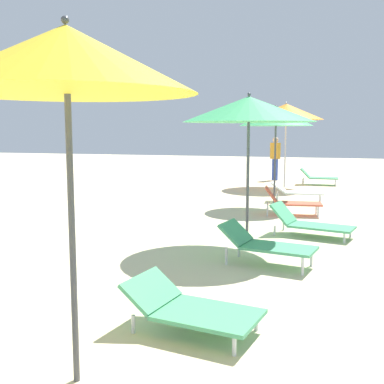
{
  "coord_description": "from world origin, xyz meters",
  "views": [
    {
      "loc": [
        1.73,
        10.38,
        1.96
      ],
      "look_at": [
        0.05,
        15.73,
        1.24
      ],
      "focal_mm": 44.07,
      "sensor_mm": 36.0,
      "label": 1
    }
  ],
  "objects_px": {
    "lounger_fifth_inland": "(266,244)",
    "lounger_fourth_shoreside": "(191,307)",
    "person_walking_near": "(275,154)",
    "lounger_sixth_inland": "(291,201)",
    "umbrella_fifth": "(249,109)",
    "umbrella_sixth": "(276,117)",
    "umbrella_farthest": "(286,112)",
    "lounger_sixth_shoreside": "(297,191)",
    "lounger_fifth_shoreside": "(310,223)",
    "lounger_farthest_shoreside": "(318,177)",
    "umbrella_fourth": "(66,60)"
  },
  "relations": [
    {
      "from": "umbrella_fifth",
      "to": "umbrella_sixth",
      "type": "bearing_deg",
      "value": 91.62
    },
    {
      "from": "umbrella_fourth",
      "to": "person_walking_near",
      "type": "height_order",
      "value": "umbrella_fourth"
    },
    {
      "from": "umbrella_farthest",
      "to": "lounger_fourth_shoreside",
      "type": "bearing_deg",
      "value": -87.75
    },
    {
      "from": "lounger_sixth_inland",
      "to": "lounger_fourth_shoreside",
      "type": "bearing_deg",
      "value": -100.37
    },
    {
      "from": "lounger_farthest_shoreside",
      "to": "person_walking_near",
      "type": "height_order",
      "value": "person_walking_near"
    },
    {
      "from": "lounger_fifth_inland",
      "to": "umbrella_farthest",
      "type": "distance_m",
      "value": 10.33
    },
    {
      "from": "lounger_fourth_shoreside",
      "to": "lounger_sixth_shoreside",
      "type": "relative_size",
      "value": 0.95
    },
    {
      "from": "umbrella_fifth",
      "to": "lounger_sixth_shoreside",
      "type": "xyz_separation_m",
      "value": [
        0.35,
        5.57,
        -2.03
      ]
    },
    {
      "from": "umbrella_fifth",
      "to": "lounger_farthest_shoreside",
      "type": "xyz_separation_m",
      "value": [
        0.73,
        10.17,
        -2.03
      ]
    },
    {
      "from": "umbrella_farthest",
      "to": "lounger_sixth_shoreside",
      "type": "bearing_deg",
      "value": -78.11
    },
    {
      "from": "umbrella_fifth",
      "to": "lounger_sixth_inland",
      "type": "height_order",
      "value": "umbrella_fifth"
    },
    {
      "from": "lounger_fifth_shoreside",
      "to": "lounger_sixth_inland",
      "type": "distance_m",
      "value": 2.26
    },
    {
      "from": "lounger_fifth_shoreside",
      "to": "lounger_fifth_inland",
      "type": "xyz_separation_m",
      "value": [
        -0.5,
        -2.21,
        0.07
      ]
    },
    {
      "from": "lounger_fifth_shoreside",
      "to": "person_walking_near",
      "type": "xyz_separation_m",
      "value": [
        -2.01,
        10.22,
        0.82
      ]
    },
    {
      "from": "lounger_fourth_shoreside",
      "to": "lounger_farthest_shoreside",
      "type": "height_order",
      "value": "lounger_farthest_shoreside"
    },
    {
      "from": "lounger_farthest_shoreside",
      "to": "umbrella_sixth",
      "type": "bearing_deg",
      "value": -99.21
    },
    {
      "from": "lounger_fifth_shoreside",
      "to": "lounger_fourth_shoreside",
      "type": "bearing_deg",
      "value": -87.32
    },
    {
      "from": "lounger_fourth_shoreside",
      "to": "lounger_sixth_shoreside",
      "type": "xyz_separation_m",
      "value": [
        0.22,
        9.16,
        0.06
      ]
    },
    {
      "from": "umbrella_fifth",
      "to": "person_walking_near",
      "type": "height_order",
      "value": "umbrella_fifth"
    },
    {
      "from": "lounger_fifth_inland",
      "to": "person_walking_near",
      "type": "height_order",
      "value": "person_walking_near"
    },
    {
      "from": "umbrella_fifth",
      "to": "umbrella_sixth",
      "type": "height_order",
      "value": "umbrella_sixth"
    },
    {
      "from": "umbrella_sixth",
      "to": "lounger_sixth_shoreside",
      "type": "xyz_separation_m",
      "value": [
        0.47,
        1.15,
        -2.04
      ]
    },
    {
      "from": "lounger_fourth_shoreside",
      "to": "lounger_sixth_inland",
      "type": "relative_size",
      "value": 1.02
    },
    {
      "from": "lounger_fifth_inland",
      "to": "umbrella_farthest",
      "type": "relative_size",
      "value": 0.49
    },
    {
      "from": "umbrella_fourth",
      "to": "umbrella_fifth",
      "type": "xyz_separation_m",
      "value": [
        0.46,
        4.76,
        -0.15
      ]
    },
    {
      "from": "lounger_fifth_inland",
      "to": "lounger_fourth_shoreside",
      "type": "bearing_deg",
      "value": -87.81
    },
    {
      "from": "lounger_fifth_shoreside",
      "to": "lounger_fifth_inland",
      "type": "relative_size",
      "value": 1.1
    },
    {
      "from": "lounger_fourth_shoreside",
      "to": "lounger_farthest_shoreside",
      "type": "xyz_separation_m",
      "value": [
        0.6,
        13.76,
        0.06
      ]
    },
    {
      "from": "lounger_fifth_shoreside",
      "to": "lounger_fifth_inland",
      "type": "height_order",
      "value": "lounger_fifth_inland"
    },
    {
      "from": "umbrella_fifth",
      "to": "umbrella_farthest",
      "type": "bearing_deg",
      "value": 92.35
    },
    {
      "from": "lounger_fourth_shoreside",
      "to": "lounger_fifth_shoreside",
      "type": "distance_m",
      "value": 4.83
    },
    {
      "from": "lounger_sixth_shoreside",
      "to": "person_walking_near",
      "type": "relative_size",
      "value": 0.85
    },
    {
      "from": "lounger_fourth_shoreside",
      "to": "umbrella_fifth",
      "type": "xyz_separation_m",
      "value": [
        -0.13,
        3.59,
        2.09
      ]
    },
    {
      "from": "lounger_sixth_shoreside",
      "to": "lounger_farthest_shoreside",
      "type": "distance_m",
      "value": 4.62
    },
    {
      "from": "lounger_fifth_shoreside",
      "to": "lounger_sixth_inland",
      "type": "height_order",
      "value": "lounger_sixth_inland"
    },
    {
      "from": "lounger_fourth_shoreside",
      "to": "umbrella_farthest",
      "type": "distance_m",
      "value": 12.81
    },
    {
      "from": "umbrella_farthest",
      "to": "lounger_farthest_shoreside",
      "type": "xyz_separation_m",
      "value": [
        1.1,
        1.19,
        -2.35
      ]
    },
    {
      "from": "person_walking_near",
      "to": "lounger_farthest_shoreside",
      "type": "bearing_deg",
      "value": 84.72
    },
    {
      "from": "lounger_sixth_shoreside",
      "to": "lounger_sixth_inland",
      "type": "distance_m",
      "value": 2.23
    },
    {
      "from": "lounger_fifth_inland",
      "to": "umbrella_sixth",
      "type": "relative_size",
      "value": 0.56
    },
    {
      "from": "umbrella_fifth",
      "to": "lounger_fourth_shoreside",
      "type": "bearing_deg",
      "value": -88.0
    },
    {
      "from": "umbrella_farthest",
      "to": "person_walking_near",
      "type": "distance_m",
      "value": 2.95
    },
    {
      "from": "lounger_fifth_inland",
      "to": "umbrella_sixth",
      "type": "bearing_deg",
      "value": 106.42
    },
    {
      "from": "person_walking_near",
      "to": "lounger_sixth_inland",
      "type": "bearing_deg",
      "value": 39.45
    },
    {
      "from": "lounger_sixth_shoreside",
      "to": "lounger_farthest_shoreside",
      "type": "relative_size",
      "value": 1.08
    },
    {
      "from": "umbrella_farthest",
      "to": "lounger_farthest_shoreside",
      "type": "distance_m",
      "value": 2.85
    },
    {
      "from": "umbrella_fourth",
      "to": "umbrella_fifth",
      "type": "relative_size",
      "value": 1.07
    },
    {
      "from": "lounger_sixth_inland",
      "to": "lounger_farthest_shoreside",
      "type": "bearing_deg",
      "value": 79.26
    },
    {
      "from": "umbrella_fifth",
      "to": "lounger_sixth_shoreside",
      "type": "bearing_deg",
      "value": 86.41
    },
    {
      "from": "lounger_fifth_inland",
      "to": "lounger_sixth_shoreside",
      "type": "distance_m",
      "value": 6.61
    }
  ]
}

